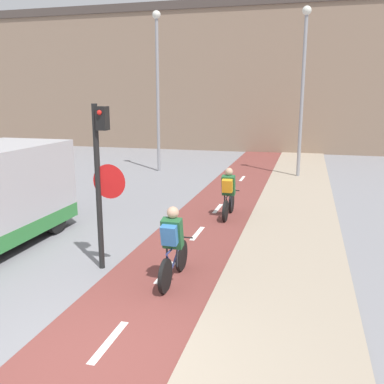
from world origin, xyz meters
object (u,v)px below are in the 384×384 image
traffic_light_pole (101,170)px  street_lamp_far (157,76)px  street_lamp_sidewalk (303,76)px  cyclist_near (173,246)px  cyclist_far (228,194)px

traffic_light_pole → street_lamp_far: 11.57m
street_lamp_sidewalk → cyclist_near: (-1.96, -11.42, -3.47)m
street_lamp_far → cyclist_near: size_ratio=4.25×
traffic_light_pole → cyclist_near: 2.01m
cyclist_near → street_lamp_sidewalk: bearing=80.3°
cyclist_far → cyclist_near: bearing=-92.6°
traffic_light_pole → street_lamp_sidewalk: 11.87m
traffic_light_pole → street_lamp_far: (-2.75, 11.02, 2.22)m
street_lamp_sidewalk → cyclist_near: size_ratio=4.19×
traffic_light_pole → street_lamp_far: bearing=104.0°
traffic_light_pole → street_lamp_sidewalk: bearing=72.7°
street_lamp_far → street_lamp_sidewalk: bearing=1.2°
street_lamp_sidewalk → cyclist_near: 12.09m
street_lamp_far → cyclist_far: 8.84m
street_lamp_sidewalk → cyclist_far: size_ratio=4.34×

